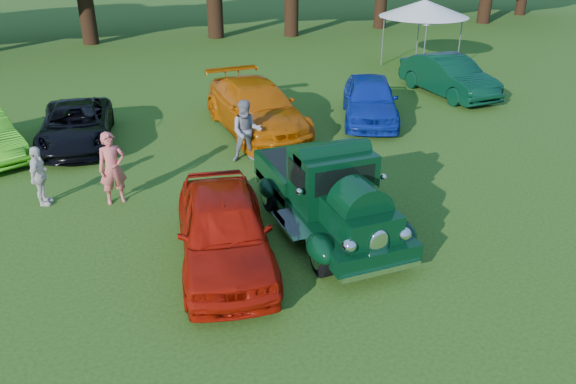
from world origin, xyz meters
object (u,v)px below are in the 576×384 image
object	(u,v)px
canopy_tent	(424,9)
back_car_orange	(256,108)
spectator_pink	(112,168)
spectator_white	(39,176)
hero_pickup	(327,194)
back_car_green	(449,76)
back_car_black	(76,125)
red_convertible	(224,229)
spectator_grey	(247,131)
back_car_blue	(370,99)

from	to	relation	value
canopy_tent	back_car_orange	bearing A→B (deg)	-150.10
spectator_pink	spectator_white	bearing A→B (deg)	157.28
spectator_white	canopy_tent	distance (m)	19.31
hero_pickup	spectator_white	bearing A→B (deg)	148.66
hero_pickup	back_car_green	bearing A→B (deg)	41.55
back_car_black	spectator_white	world-z (taller)	spectator_white
hero_pickup	canopy_tent	size ratio (longest dim) A/B	0.98
red_convertible	canopy_tent	size ratio (longest dim) A/B	0.88
back_car_orange	spectator_grey	distance (m)	2.62
red_convertible	spectator_pink	xyz separation A→B (m)	(-1.79, 3.65, 0.15)
back_car_black	spectator_pink	world-z (taller)	spectator_pink
red_convertible	spectator_grey	xyz separation A→B (m)	(2.08, 5.00, 0.15)
spectator_pink	canopy_tent	distance (m)	18.11
back_car_blue	spectator_grey	bearing A→B (deg)	-133.29
back_car_black	hero_pickup	bearing A→B (deg)	-50.43
hero_pickup	back_car_black	xyz separation A→B (m)	(-4.99, 7.77, -0.22)
red_convertible	back_car_green	xyz separation A→B (m)	(11.73, 8.67, 0.00)
red_convertible	spectator_pink	bearing A→B (deg)	126.41
back_car_orange	spectator_grey	xyz separation A→B (m)	(-1.09, -2.38, 0.11)
back_car_orange	back_car_blue	xyz separation A→B (m)	(4.06, -0.38, -0.04)
spectator_pink	spectator_grey	bearing A→B (deg)	13.89
back_car_black	back_car_blue	world-z (taller)	back_car_blue
spectator_pink	back_car_black	bearing A→B (deg)	92.83
back_car_black	back_car_green	bearing A→B (deg)	8.38
spectator_pink	red_convertible	bearing A→B (deg)	-69.26
spectator_white	spectator_grey	bearing A→B (deg)	-63.35
spectator_grey	red_convertible	bearing A→B (deg)	-97.98
spectator_white	canopy_tent	xyz separation A→B (m)	(16.92, 9.11, 1.94)
back_car_green	spectator_pink	distance (m)	14.42
canopy_tent	hero_pickup	bearing A→B (deg)	-130.49
back_car_blue	spectator_white	size ratio (longest dim) A/B	2.96
back_car_blue	back_car_orange	bearing A→B (deg)	-159.89
back_car_green	canopy_tent	size ratio (longest dim) A/B	0.92
spectator_white	hero_pickup	bearing A→B (deg)	-103.09
hero_pickup	back_car_orange	size ratio (longest dim) A/B	0.90
red_convertible	spectator_grey	world-z (taller)	spectator_grey
back_car_black	spectator_pink	size ratio (longest dim) A/B	2.48
back_car_blue	spectator_grey	xyz separation A→B (m)	(-5.15, -2.00, 0.15)
spectator_pink	hero_pickup	bearing A→B (deg)	-41.31
red_convertible	spectator_grey	distance (m)	5.42
back_car_blue	back_car_green	world-z (taller)	back_car_green
back_car_black	back_car_blue	xyz separation A→B (m)	(9.69, -1.29, 0.14)
back_car_blue	spectator_grey	size ratio (longest dim) A/B	2.46
spectator_grey	spectator_white	distance (m)	5.63
back_car_green	back_car_black	bearing A→B (deg)	179.68
spectator_grey	spectator_white	world-z (taller)	spectator_grey
hero_pickup	back_car_orange	world-z (taller)	hero_pickup
spectator_grey	canopy_tent	xyz separation A→B (m)	(11.36, 8.28, 1.78)
red_convertible	back_car_orange	size ratio (longest dim) A/B	0.81
back_car_orange	spectator_grey	size ratio (longest dim) A/B	3.05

